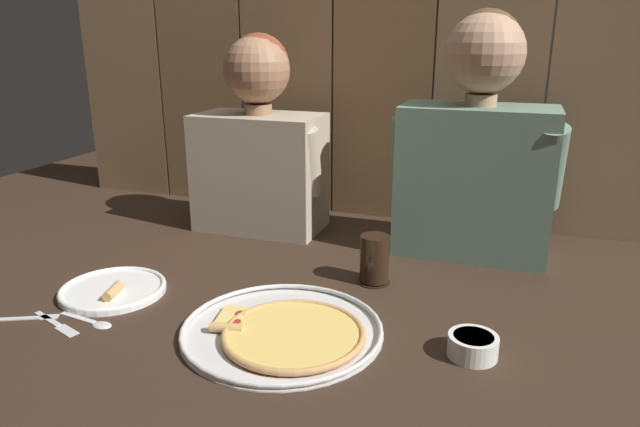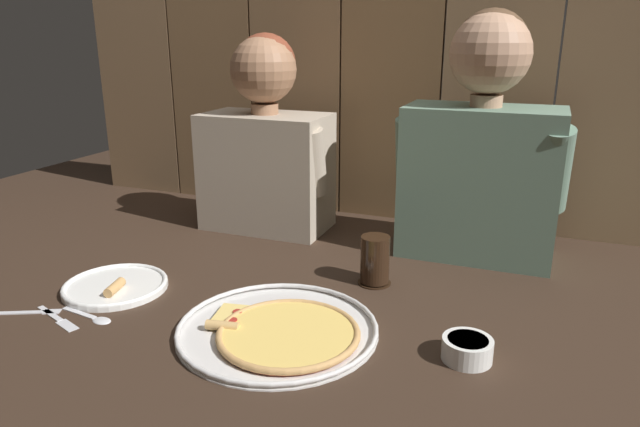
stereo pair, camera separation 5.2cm
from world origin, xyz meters
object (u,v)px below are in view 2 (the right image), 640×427
object	(u,v)px
pizza_tray	(280,330)
dipping_bowl	(467,348)
diner_right	(482,145)
dinner_plate	(115,286)
drinking_glass	(375,261)
diner_left	(265,141)

from	to	relation	value
pizza_tray	dipping_bowl	xyz separation A→B (m)	(0.36, 0.04, 0.01)
pizza_tray	dipping_bowl	bearing A→B (deg)	6.73
dipping_bowl	diner_right	distance (m)	0.61
dinner_plate	drinking_glass	world-z (taller)	drinking_glass
pizza_tray	diner_left	xyz separation A→B (m)	(-0.32, 0.59, 0.26)
diner_right	dipping_bowl	bearing A→B (deg)	-84.13
dinner_plate	drinking_glass	bearing A→B (deg)	24.69
dinner_plate	dipping_bowl	world-z (taller)	dipping_bowl
drinking_glass	diner_left	bearing A→B (deg)	146.10
diner_left	diner_right	bearing A→B (deg)	0.01
diner_left	diner_right	distance (m)	0.62
pizza_tray	drinking_glass	world-z (taller)	drinking_glass
pizza_tray	dinner_plate	world-z (taller)	dinner_plate
drinking_glass	diner_left	xyz separation A→B (m)	(-0.42, 0.29, 0.21)
dinner_plate	dipping_bowl	bearing A→B (deg)	-0.48
drinking_glass	diner_right	size ratio (longest dim) A/B	0.19
pizza_tray	dipping_bowl	size ratio (longest dim) A/B	4.36
diner_left	pizza_tray	bearing A→B (deg)	-61.48
pizza_tray	drinking_glass	distance (m)	0.32
drinking_glass	diner_right	xyz separation A→B (m)	(0.20, 0.29, 0.24)
dipping_bowl	diner_right	world-z (taller)	diner_right
pizza_tray	diner_left	bearing A→B (deg)	118.52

